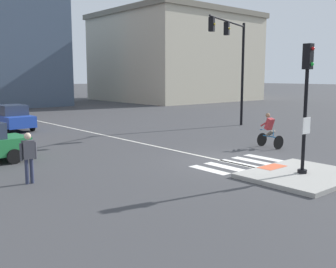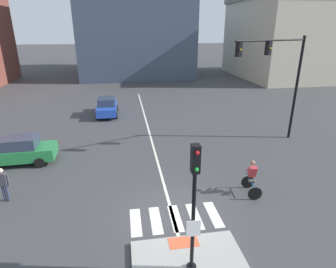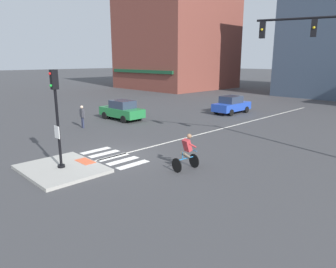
# 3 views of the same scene
# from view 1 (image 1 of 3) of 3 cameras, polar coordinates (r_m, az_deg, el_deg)

# --- Properties ---
(ground_plane) EXTENTS (300.00, 300.00, 0.00)m
(ground_plane) POSITION_cam_1_polar(r_m,az_deg,el_deg) (16.18, 9.32, -4.07)
(ground_plane) COLOR #3D3D3F
(traffic_island) EXTENTS (3.82, 3.12, 0.15)m
(traffic_island) POSITION_cam_1_polar(r_m,az_deg,el_deg) (14.41, 18.84, -5.66)
(traffic_island) COLOR #A3A099
(traffic_island) RESTS_ON ground
(tactile_pad_front) EXTENTS (1.10, 0.60, 0.01)m
(tactile_pad_front) POSITION_cam_1_polar(r_m,az_deg,el_deg) (15.02, 14.89, -4.61)
(tactile_pad_front) COLOR #DB5B38
(tactile_pad_front) RESTS_ON traffic_island
(signal_pole) EXTENTS (0.44, 0.38, 4.37)m
(signal_pole) POSITION_cam_1_polar(r_m,az_deg,el_deg) (14.02, 19.40, 5.17)
(signal_pole) COLOR black
(signal_pole) RESTS_ON traffic_island
(crosswalk_stripe_a) EXTENTS (0.44, 1.80, 0.01)m
(crosswalk_stripe_a) POSITION_cam_1_polar(r_m,az_deg,el_deg) (14.78, 5.98, -5.18)
(crosswalk_stripe_a) COLOR silver
(crosswalk_stripe_a) RESTS_ON ground
(crosswalk_stripe_b) EXTENTS (0.44, 1.80, 0.01)m
(crosswalk_stripe_b) POSITION_cam_1_polar(r_m,az_deg,el_deg) (15.38, 8.13, -4.69)
(crosswalk_stripe_b) COLOR silver
(crosswalk_stripe_b) RESTS_ON ground
(crosswalk_stripe_c) EXTENTS (0.44, 1.80, 0.01)m
(crosswalk_stripe_c) POSITION_cam_1_polar(r_m,az_deg,el_deg) (16.00, 10.12, -4.22)
(crosswalk_stripe_c) COLOR silver
(crosswalk_stripe_c) RESTS_ON ground
(crosswalk_stripe_d) EXTENTS (0.44, 1.80, 0.01)m
(crosswalk_stripe_d) POSITION_cam_1_polar(r_m,az_deg,el_deg) (16.64, 11.95, -3.79)
(crosswalk_stripe_d) COLOR silver
(crosswalk_stripe_d) RESTS_ON ground
(crosswalk_stripe_e) EXTENTS (0.44, 1.80, 0.01)m
(crosswalk_stripe_e) POSITION_cam_1_polar(r_m,az_deg,el_deg) (17.29, 13.65, -3.38)
(crosswalk_stripe_e) COLOR silver
(crosswalk_stripe_e) RESTS_ON ground
(lane_centre_line) EXTENTS (0.14, 28.00, 0.01)m
(lane_centre_line) POSITION_cam_1_polar(r_m,az_deg,el_deg) (23.73, -9.54, -0.10)
(lane_centre_line) COLOR silver
(lane_centre_line) RESTS_ON ground
(traffic_light_mast) EXTENTS (5.60, 2.22, 7.07)m
(traffic_light_mast) POSITION_cam_1_polar(r_m,az_deg,el_deg) (26.65, 9.56, 11.45)
(traffic_light_mast) COLOR black
(traffic_light_mast) RESTS_ON ground
(building_corner_left) EXTENTS (19.40, 18.76, 12.28)m
(building_corner_left) POSITION_cam_1_polar(r_m,az_deg,el_deg) (58.54, 0.96, 11.05)
(building_corner_left) COLOR beige
(building_corner_left) RESTS_ON ground
(car_blue_westbound_distant) EXTENTS (1.85, 4.10, 1.64)m
(car_blue_westbound_distant) POSITION_cam_1_polar(r_m,az_deg,el_deg) (27.21, -21.72, 2.21)
(car_blue_westbound_distant) COLOR #2347B7
(car_blue_westbound_distant) RESTS_ON ground
(cyclist) EXTENTS (0.78, 1.16, 1.68)m
(cyclist) POSITION_cam_1_polar(r_m,az_deg,el_deg) (19.74, 14.50, 0.59)
(cyclist) COLOR black
(cyclist) RESTS_ON ground
(pedestrian_at_curb_left) EXTENTS (0.55, 0.23, 1.67)m
(pedestrian_at_curb_left) POSITION_cam_1_polar(r_m,az_deg,el_deg) (13.44, -19.58, -2.73)
(pedestrian_at_curb_left) COLOR #2D334C
(pedestrian_at_curb_left) RESTS_ON ground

